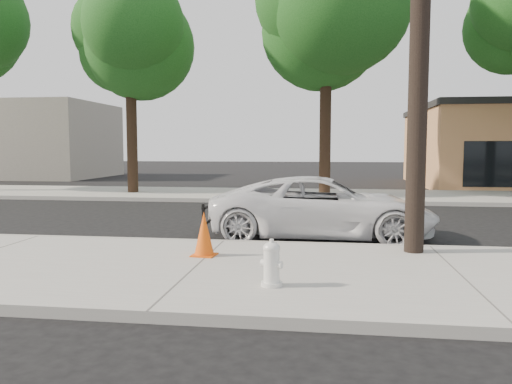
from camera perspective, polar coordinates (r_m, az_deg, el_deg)
ground at (r=12.17m, az=-1.71°, el=-4.44°), size 120.00×120.00×0.00m
near_sidewalk at (r=8.03m, az=-6.88°, el=-8.92°), size 90.00×4.40×0.15m
far_sidewalk at (r=20.52m, az=2.23°, el=-0.33°), size 90.00×5.00×0.15m
curb_near at (r=10.12m, az=-3.70°, el=-5.97°), size 90.00×0.12×0.16m
building_far at (r=38.70m, az=-26.92°, el=5.26°), size 14.00×8.00×5.00m
tree_b at (r=21.77m, az=-13.87°, el=15.90°), size 4.34×4.20×8.45m
tree_c at (r=20.08m, az=8.72°, el=19.15°), size 4.96×4.80×9.55m
police_cruiser at (r=11.22m, az=7.64°, el=-1.75°), size 4.97×2.34×1.37m
fire_hydrant at (r=6.80m, az=1.79°, el=-8.30°), size 0.32×0.29×0.60m
traffic_cone at (r=8.69m, az=-5.96°, el=-4.84°), size 0.44×0.44×0.77m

